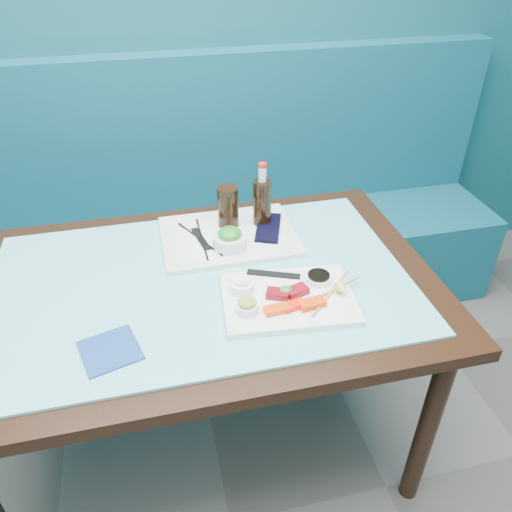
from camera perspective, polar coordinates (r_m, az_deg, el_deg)
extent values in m
cube|color=#0E4B5C|center=(2.42, -8.04, -1.85)|extent=(3.00, 0.55, 0.45)
cube|color=#0E4B5C|center=(2.37, -9.60, 10.54)|extent=(3.00, 0.12, 0.95)
cube|color=black|center=(1.50, -6.20, -3.62)|extent=(1.40, 0.90, 0.04)
cylinder|color=black|center=(1.70, 18.98, -18.05)|extent=(0.06, 0.06, 0.71)
cylinder|color=black|center=(2.09, -24.26, -7.62)|extent=(0.06, 0.06, 0.71)
cylinder|color=black|center=(2.15, 9.55, -3.03)|extent=(0.06, 0.06, 0.71)
cube|color=#6AD0D4|center=(1.49, -6.26, -2.90)|extent=(1.22, 0.76, 0.01)
cube|color=white|center=(1.40, 3.71, -4.91)|extent=(0.39, 0.29, 0.02)
cube|color=#FF4A0A|center=(1.34, 2.34, -6.13)|extent=(0.07, 0.04, 0.02)
cube|color=#FF1F0A|center=(1.35, 4.33, -5.68)|extent=(0.07, 0.04, 0.02)
cube|color=#FF3D0A|center=(1.36, 6.42, -5.44)|extent=(0.08, 0.05, 0.02)
cube|color=maroon|center=(1.39, 2.49, -4.35)|extent=(0.07, 0.06, 0.02)
cube|color=maroon|center=(1.40, 4.67, -4.01)|extent=(0.07, 0.06, 0.02)
ellipsoid|color=#2A7E1D|center=(1.39, 3.43, -4.01)|extent=(0.05, 0.05, 0.02)
cylinder|color=white|center=(1.34, -1.01, -5.91)|extent=(0.08, 0.08, 0.03)
cylinder|color=olive|center=(1.32, -1.01, -5.33)|extent=(0.05, 0.05, 0.01)
cylinder|color=white|center=(1.40, -1.60, -3.50)|extent=(0.07, 0.07, 0.03)
cylinder|color=white|center=(1.39, -1.61, -2.91)|extent=(0.05, 0.05, 0.01)
cylinder|color=white|center=(1.46, 7.16, -2.52)|extent=(0.10, 0.10, 0.02)
cylinder|color=black|center=(1.45, 7.19, -2.19)|extent=(0.09, 0.09, 0.01)
cone|color=#EED471|center=(1.40, 9.81, -3.78)|extent=(0.05, 0.04, 0.04)
cube|color=black|center=(1.47, 2.02, -2.09)|extent=(0.16, 0.08, 0.00)
cylinder|color=tan|center=(1.41, 8.20, -4.17)|extent=(0.23, 0.10, 0.01)
cylinder|color=tan|center=(1.41, 8.58, -4.11)|extent=(0.17, 0.17, 0.01)
cube|color=white|center=(1.66, -3.12, 2.26)|extent=(0.44, 0.33, 0.02)
cube|color=white|center=(1.66, -3.13, 2.52)|extent=(0.35, 0.29, 0.00)
cylinder|color=white|center=(1.58, -3.00, 1.69)|extent=(0.12, 0.12, 0.04)
ellipsoid|color=#1F8720|center=(1.57, -3.03, 2.57)|extent=(0.08, 0.08, 0.04)
cylinder|color=black|center=(1.67, -3.22, 5.61)|extent=(0.07, 0.07, 0.14)
cube|color=black|center=(1.68, 1.41, 3.26)|extent=(0.13, 0.19, 0.01)
cylinder|color=white|center=(1.77, 0.37, 4.97)|extent=(0.03, 0.10, 0.01)
cylinder|color=black|center=(1.64, -6.47, 1.97)|extent=(0.12, 0.23, 0.01)
cylinder|color=black|center=(1.64, -6.19, 2.01)|extent=(0.01, 0.25, 0.01)
cube|color=black|center=(1.64, -6.33, 1.95)|extent=(0.05, 0.15, 0.00)
cylinder|color=black|center=(1.68, 0.71, 5.85)|extent=(0.07, 0.07, 0.18)
cylinder|color=silver|center=(1.63, 0.74, 9.34)|extent=(0.03, 0.03, 0.05)
cylinder|color=red|center=(1.61, 0.74, 10.34)|extent=(0.03, 0.03, 0.01)
cube|color=navy|center=(1.31, -16.34, -10.30)|extent=(0.17, 0.17, 0.01)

